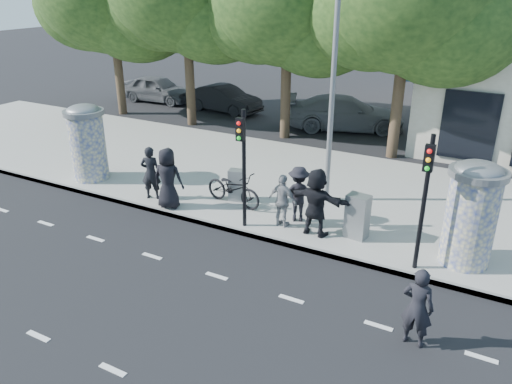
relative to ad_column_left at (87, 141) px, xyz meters
The scene contains 22 objects.
ground 8.63m from the ad_column_left, 32.01° to the right, with size 120.00×120.00×0.00m, color black.
sidewalk 7.94m from the ad_column_left, 22.62° to the left, with size 40.00×8.00×0.15m, color gray.
curb 7.41m from the ad_column_left, ahead, with size 40.00×0.10×0.16m, color slate.
lane_dash_near 9.95m from the ad_column_left, 42.94° to the right, with size 32.00×0.12×0.01m, color silver.
lane_dash_far 7.99m from the ad_column_left, 23.29° to the right, with size 32.00×0.12×0.01m, color silver.
ad_column_left is the anchor object (origin of this frame).
ad_column_right 12.40m from the ad_column_left, ahead, with size 1.36×1.36×2.65m.
traffic_pole_near 6.67m from the ad_column_left, ahead, with size 0.22×0.31×3.40m.
traffic_pole_far 11.44m from the ad_column_left, ahead, with size 0.22×0.31×3.40m.
street_lamp 8.90m from the ad_column_left, 14.94° to the left, with size 0.25×0.93×8.00m.
ped_a 4.01m from the ad_column_left, ahead, with size 0.93×0.60×1.90m, color black.
ped_b 3.08m from the ad_column_left, ahead, with size 0.63×0.41×1.73m, color black.
ped_d 7.83m from the ad_column_left, ahead, with size 1.07×0.62×1.66m, color black.
ped_e 7.59m from the ad_column_left, ahead, with size 0.91×0.52×1.56m, color gray.
ped_f 8.58m from the ad_column_left, ahead, with size 1.78×0.64×1.92m, color black.
man_road 12.40m from the ad_column_left, 15.43° to the right, with size 0.62×0.41×1.70m, color black.
bicycle 5.65m from the ad_column_left, ahead, with size 2.04×0.71×1.07m, color black.
cabinet_left 5.63m from the ad_column_left, ahead, with size 0.49×0.36×1.02m, color gray.
cabinet_right 9.66m from the ad_column_left, ahead, with size 0.59×0.43×1.24m, color slate.
car_left 12.65m from the ad_column_left, 117.87° to the left, with size 4.42×1.78×1.51m, color #4B4E52.
car_mid 11.05m from the ad_column_left, 96.32° to the left, with size 4.26×1.48×1.40m, color black.
car_right 12.16m from the ad_column_left, 62.10° to the left, with size 5.47×2.22×1.59m, color slate.
Camera 1 is at (5.76, -7.28, 6.69)m, focal length 35.00 mm.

